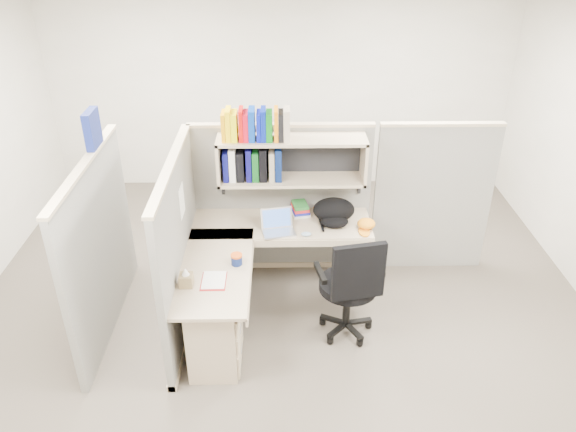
{
  "coord_description": "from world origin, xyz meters",
  "views": [
    {
      "loc": [
        -0.01,
        -4.17,
        3.47
      ],
      "look_at": [
        0.06,
        0.25,
        0.99
      ],
      "focal_mm": 35.0,
      "sensor_mm": 36.0,
      "label": 1
    }
  ],
  "objects_px": {
    "laptop": "(279,223)",
    "snack_canister": "(237,259)",
    "desk": "(235,301)",
    "task_chair": "(349,301)",
    "backpack": "(334,213)"
  },
  "relations": [
    {
      "from": "backpack",
      "to": "snack_canister",
      "type": "height_order",
      "value": "backpack"
    },
    {
      "from": "backpack",
      "to": "desk",
      "type": "bearing_deg",
      "value": -125.72
    },
    {
      "from": "desk",
      "to": "snack_canister",
      "type": "xyz_separation_m",
      "value": [
        0.02,
        0.14,
        0.34
      ]
    },
    {
      "from": "desk",
      "to": "task_chair",
      "type": "bearing_deg",
      "value": 3.33
    },
    {
      "from": "laptop",
      "to": "snack_canister",
      "type": "relative_size",
      "value": 2.98
    },
    {
      "from": "desk",
      "to": "task_chair",
      "type": "relative_size",
      "value": 1.61
    },
    {
      "from": "snack_canister",
      "to": "task_chair",
      "type": "relative_size",
      "value": 0.09
    },
    {
      "from": "laptop",
      "to": "task_chair",
      "type": "xyz_separation_m",
      "value": [
        0.62,
        -0.61,
        -0.45
      ]
    },
    {
      "from": "laptop",
      "to": "snack_canister",
      "type": "bearing_deg",
      "value": -136.11
    },
    {
      "from": "backpack",
      "to": "snack_canister",
      "type": "distance_m",
      "value": 1.14
    },
    {
      "from": "laptop",
      "to": "task_chair",
      "type": "height_order",
      "value": "task_chair"
    },
    {
      "from": "laptop",
      "to": "task_chair",
      "type": "relative_size",
      "value": 0.28
    },
    {
      "from": "desk",
      "to": "backpack",
      "type": "relative_size",
      "value": 4.3
    },
    {
      "from": "snack_canister",
      "to": "task_chair",
      "type": "distance_m",
      "value": 1.06
    },
    {
      "from": "backpack",
      "to": "snack_canister",
      "type": "bearing_deg",
      "value": -130.51
    }
  ]
}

